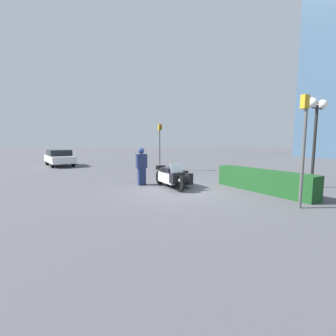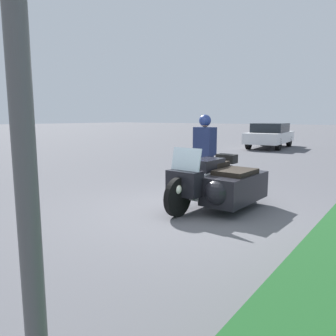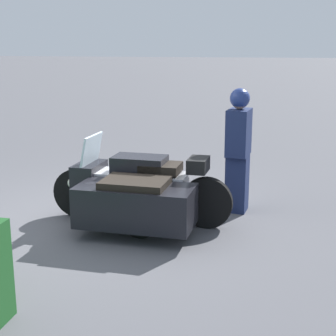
{
  "view_description": "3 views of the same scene",
  "coord_description": "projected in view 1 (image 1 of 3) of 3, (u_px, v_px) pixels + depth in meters",
  "views": [
    {
      "loc": [
        7.76,
        -5.15,
        2.02
      ],
      "look_at": [
        -0.57,
        -0.24,
        0.91
      ],
      "focal_mm": 24.0,
      "sensor_mm": 36.0,
      "label": 1
    },
    {
      "loc": [
        4.7,
        2.96,
        1.69
      ],
      "look_at": [
        -0.03,
        -0.56,
        0.77
      ],
      "focal_mm": 35.0,
      "sensor_mm": 36.0,
      "label": 2
    },
    {
      "loc": [
        -2.48,
        6.23,
        2.36
      ],
      "look_at": [
        -1.05,
        -0.19,
        0.75
      ],
      "focal_mm": 55.0,
      "sensor_mm": 36.0,
      "label": 3
    }
  ],
  "objects": [
    {
      "name": "ground_plane",
      "position": [
        180.0,
        190.0,
        9.47
      ],
      "size": [
        160.0,
        160.0,
        0.0
      ],
      "primitive_type": "plane",
      "color": "#4C4C51"
    },
    {
      "name": "police_motorcycle",
      "position": [
        175.0,
        177.0,
        10.06
      ],
      "size": [
        2.49,
        1.25,
        1.17
      ],
      "rotation": [
        0.0,
        0.0,
        -0.03
      ],
      "color": "black",
      "rests_on": "ground"
    },
    {
      "name": "officer_rider",
      "position": [
        142.0,
        166.0,
        10.55
      ],
      "size": [
        0.34,
        0.51,
        1.76
      ],
      "rotation": [
        0.0,
        0.0,
        -0.11
      ],
      "color": "#192347",
      "rests_on": "ground"
    },
    {
      "name": "hedge_bush_curbside",
      "position": [
        262.0,
        181.0,
        9.23
      ],
      "size": [
        4.27,
        0.71,
        0.9
      ],
      "primitive_type": "cube",
      "color": "#19471E",
      "rests_on": "ground"
    },
    {
      "name": "twin_lamp_post",
      "position": [
        316.0,
        116.0,
        9.73
      ],
      "size": [
        0.41,
        1.25,
        3.88
      ],
      "color": "black",
      "rests_on": "ground"
    },
    {
      "name": "traffic_light_near",
      "position": [
        304.0,
        135.0,
        6.69
      ],
      "size": [
        0.23,
        0.26,
        3.4
      ],
      "rotation": [
        0.0,
        0.0,
        3.15
      ],
      "color": "#4C4C4C",
      "rests_on": "ground"
    },
    {
      "name": "traffic_light_far",
      "position": [
        160.0,
        140.0,
        15.59
      ],
      "size": [
        0.23,
        0.27,
        3.25
      ],
      "rotation": [
        0.0,
        0.0,
        0.08
      ],
      "color": "#4C4C4C",
      "rests_on": "ground"
    },
    {
      "name": "parked_car_background",
      "position": [
        59.0,
        157.0,
        19.17
      ],
      "size": [
        4.55,
        2.18,
        1.37
      ],
      "rotation": [
        0.0,
        0.0,
        3.24
      ],
      "color": "silver",
      "rests_on": "ground"
    }
  ]
}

